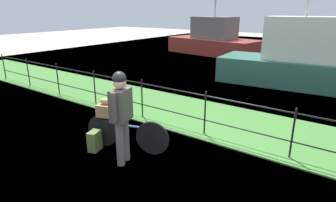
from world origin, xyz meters
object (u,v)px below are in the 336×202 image
Objects in this scene: backpack_on_paving at (95,141)px; cyclist_person at (121,110)px; moored_boat_mid at (214,41)px; moored_boat_near at (299,62)px; bicycle_main at (126,133)px; terrier_dog at (107,101)px; wooden_crate at (107,110)px.

cyclist_person is at bearing 70.81° from backpack_on_paving.
cyclist_person is at bearing -69.57° from moored_boat_mid.
moored_boat_mid reaches higher than backpack_on_paving.
moored_boat_mid is (-5.99, 5.03, -0.07)m from moored_boat_near.
moored_boat_mid is (-4.44, 12.32, 0.45)m from bicycle_main.
moored_boat_mid reaches higher than terrier_dog.
bicycle_main is 0.81m from cyclist_person.
moored_boat_mid is (-4.73, 12.70, -0.20)m from cyclist_person.
moored_boat_near is at bearing -40.06° from moored_boat_mid.
bicycle_main is 0.58m from wooden_crate.
terrier_dog is 0.06× the size of moored_boat_near.
wooden_crate reaches higher than bicycle_main.
backpack_on_paving is 0.07× the size of moored_boat_mid.
cyclist_person is at bearing -21.65° from wooden_crate.
bicycle_main is 5.15× the size of terrier_dog.
cyclist_person is 1.12m from backpack_on_paving.
wooden_crate is 0.85× the size of backpack_on_paving.
wooden_crate is at bearing -104.57° from moored_boat_near.
moored_boat_near is (1.93, 7.40, 0.08)m from wooden_crate.
cyclist_person reaches higher than wooden_crate.
moored_boat_near is (1.90, 7.40, -0.11)m from terrier_dog.
moored_boat_near is 7.82m from moored_boat_mid.
wooden_crate is (-0.38, -0.11, 0.43)m from bicycle_main.
terrier_dog is at bearing -71.81° from moored_boat_mid.
backpack_on_paving is at bearing -141.97° from bicycle_main.
moored_boat_near reaches higher than moored_boat_mid.
backpack_on_paving is at bearing -72.72° from moored_boat_mid.
moored_boat_mid is (-3.95, 12.70, 0.60)m from backpack_on_paving.
cyclist_person reaches higher than backpack_on_paving.
moored_boat_mid is at bearing 110.43° from cyclist_person.
cyclist_person is 13.56m from moored_boat_mid.
wooden_crate is at bearing -163.08° from bicycle_main.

